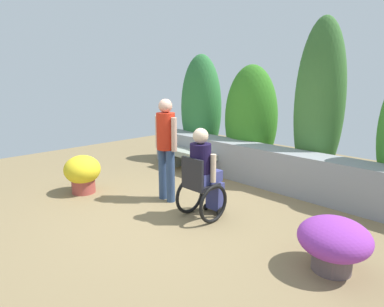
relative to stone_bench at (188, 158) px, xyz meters
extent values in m
plane|color=olive|center=(1.52, -1.66, -0.31)|extent=(11.25, 11.25, 0.00)
cube|color=gray|center=(1.52, 0.44, 0.06)|extent=(5.66, 0.55, 0.73)
ellipsoid|color=#2F7237|center=(-0.59, 0.98, 0.96)|extent=(1.12, 0.79, 2.54)
ellipsoid|color=#357B21|center=(0.84, 1.03, 0.83)|extent=(1.23, 0.86, 2.27)
ellipsoid|color=#3B6C30|center=(2.32, 1.04, 1.22)|extent=(0.91, 0.64, 3.05)
cube|color=gray|center=(-0.53, 0.00, -0.14)|extent=(0.20, 0.37, 0.34)
cube|color=gray|center=(0.53, 0.00, -0.14)|extent=(0.20, 0.37, 0.34)
cube|color=gray|center=(0.00, 0.00, 0.10)|extent=(1.42, 0.44, 0.12)
cube|color=black|center=(1.87, -1.53, 0.19)|extent=(0.40, 0.40, 0.06)
cube|color=black|center=(1.87, -1.71, 0.42)|extent=(0.40, 0.04, 0.40)
cube|color=black|center=(1.87, -1.21, -0.21)|extent=(0.28, 0.12, 0.03)
torus|color=black|center=(1.63, -1.53, -0.03)|extent=(0.05, 0.56, 0.56)
torus|color=black|center=(2.11, -1.53, -0.03)|extent=(0.05, 0.56, 0.56)
cylinder|color=black|center=(1.73, -1.28, -0.26)|extent=(0.03, 0.10, 0.10)
cylinder|color=black|center=(2.01, -1.28, -0.26)|extent=(0.03, 0.10, 0.10)
cube|color=navy|center=(1.87, -1.43, 0.30)|extent=(0.30, 0.40, 0.16)
cube|color=navy|center=(1.87, -1.23, -0.04)|extent=(0.26, 0.14, 0.43)
cylinder|color=black|center=(1.87, -1.55, 0.55)|extent=(0.30, 0.30, 0.50)
cylinder|color=beige|center=(1.68, -1.49, 0.47)|extent=(0.08, 0.08, 0.40)
cylinder|color=beige|center=(2.06, -1.49, 0.47)|extent=(0.08, 0.08, 0.40)
sphere|color=beige|center=(1.87, -1.55, 0.91)|extent=(0.22, 0.22, 0.22)
cylinder|color=navy|center=(0.87, -1.43, 0.13)|extent=(0.14, 0.14, 0.87)
cylinder|color=navy|center=(1.07, -1.43, 0.13)|extent=(0.14, 0.14, 0.87)
cylinder|color=red|center=(0.97, -1.43, 0.86)|extent=(0.30, 0.30, 0.59)
cylinder|color=tan|center=(0.77, -1.43, 0.83)|extent=(0.09, 0.09, 0.53)
cylinder|color=tan|center=(1.17, -1.43, 0.83)|extent=(0.09, 0.09, 0.53)
sphere|color=tan|center=(0.97, -1.43, 1.26)|extent=(0.22, 0.22, 0.22)
cylinder|color=#A0423B|center=(-0.34, -2.26, -0.16)|extent=(0.40, 0.40, 0.29)
ellipsoid|color=#37681E|center=(-0.34, -2.26, 0.04)|extent=(0.44, 0.44, 0.18)
ellipsoid|color=yellow|center=(-0.34, -2.26, 0.12)|extent=(0.63, 0.63, 0.50)
cylinder|color=#5B4B4E|center=(3.78, -1.49, -0.18)|extent=(0.41, 0.41, 0.26)
ellipsoid|color=#264816|center=(3.78, -1.49, 0.00)|extent=(0.45, 0.45, 0.15)
ellipsoid|color=purple|center=(3.78, -1.49, 0.07)|extent=(0.75, 0.75, 0.42)
camera|label=1|loc=(5.00, -4.76, 1.72)|focal=30.78mm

